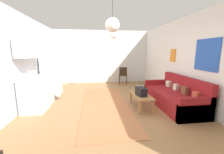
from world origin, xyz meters
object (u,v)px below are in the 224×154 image
at_px(coffee_table, 141,96).
at_px(bamboo_vase, 138,89).
at_px(pendant_lamp_far, 114,35).
at_px(couch, 175,97).
at_px(refrigerator, 52,75).
at_px(pendant_lamp_near, 112,25).
at_px(handbag, 141,91).
at_px(accent_chair, 123,74).

relative_size(coffee_table, bamboo_vase, 2.37).
bearing_deg(pendant_lamp_far, couch, -37.65).
distance_m(refrigerator, pendant_lamp_far, 2.75).
relative_size(coffee_table, pendant_lamp_near, 1.43).
bearing_deg(couch, handbag, -175.76).
xyz_separation_m(coffee_table, accent_chair, (0.12, 3.11, 0.15)).
relative_size(coffee_table, accent_chair, 1.15).
distance_m(handbag, pendant_lamp_far, 2.27).
height_order(handbag, refrigerator, refrigerator).
distance_m(couch, bamboo_vase, 1.11).
relative_size(couch, accent_chair, 2.45).
bearing_deg(accent_chair, bamboo_vase, 100.32).
bearing_deg(handbag, refrigerator, 148.82).
bearing_deg(bamboo_vase, accent_chair, 87.60).
height_order(coffee_table, bamboo_vase, bamboo_vase).
distance_m(coffee_table, pendant_lamp_near, 2.25).
xyz_separation_m(couch, accent_chair, (-0.94, 3.12, 0.22)).
relative_size(bamboo_vase, refrigerator, 0.27).
relative_size(coffee_table, pendant_lamp_far, 1.61).
xyz_separation_m(couch, handbag, (-1.09, -0.08, 0.24)).
bearing_deg(accent_chair, pendant_lamp_near, 87.45).
height_order(pendant_lamp_near, pendant_lamp_far, same).
distance_m(bamboo_vase, refrigerator, 3.28).
bearing_deg(coffee_table, couch, -0.37).
height_order(coffee_table, accent_chair, accent_chair).
distance_m(refrigerator, pendant_lamp_near, 3.53).
xyz_separation_m(refrigerator, pendant_lamp_near, (1.97, -2.58, 1.38)).
bearing_deg(accent_chair, coffee_table, 100.51).
xyz_separation_m(pendant_lamp_near, pendant_lamp_far, (0.34, 2.21, 0.06)).
distance_m(handbag, pendant_lamp_near, 2.06).
relative_size(bamboo_vase, accent_chair, 0.48).
bearing_deg(handbag, accent_chair, 87.19).
bearing_deg(coffee_table, bamboo_vase, 89.75).
height_order(bamboo_vase, accent_chair, accent_chair).
relative_size(accent_chair, pendant_lamp_near, 1.24).
bearing_deg(accent_chair, couch, 119.45).
xyz_separation_m(bamboo_vase, refrigerator, (-2.95, 1.40, 0.28)).
relative_size(couch, handbag, 5.77).
distance_m(pendant_lamp_near, pendant_lamp_far, 2.23).
distance_m(bamboo_vase, accent_chair, 2.85).
bearing_deg(handbag, bamboo_vase, 83.91).
bearing_deg(refrigerator, accent_chair, 25.13).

